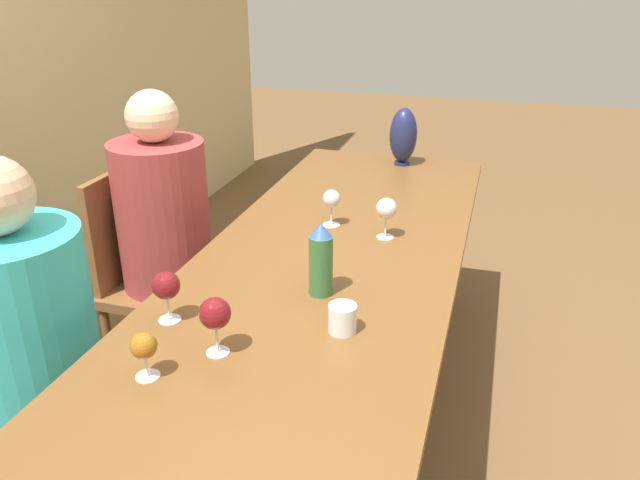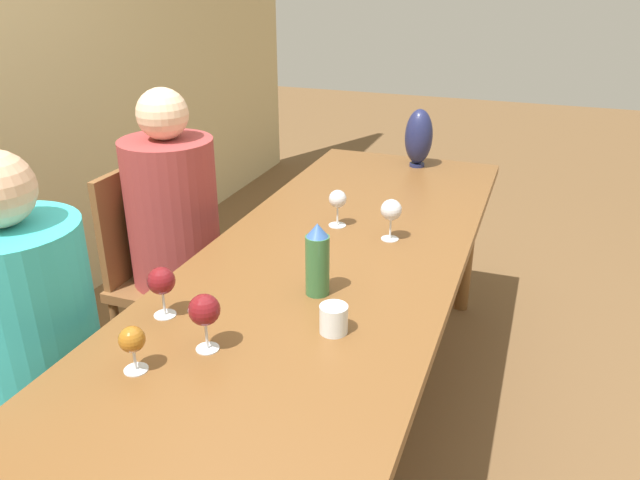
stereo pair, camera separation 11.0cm
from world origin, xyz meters
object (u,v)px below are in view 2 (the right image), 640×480
(water_tumbler, at_px, (334,319))
(vase, at_px, (419,137))
(wine_glass_7, at_px, (132,341))
(person_near, at_px, (34,343))
(water_bottle, at_px, (317,260))
(wine_glass_0, at_px, (391,211))
(wine_glass_1, at_px, (161,282))
(wine_glass_5, at_px, (204,311))
(chair_near, at_px, (20,377))
(wine_glass_4, at_px, (338,200))
(chair_far, at_px, (164,269))
(person_far, at_px, (178,235))

(water_tumbler, xyz_separation_m, vase, (1.52, 0.10, 0.10))
(wine_glass_7, relative_size, person_near, 0.10)
(water_bottle, distance_m, wine_glass_7, 0.57)
(wine_glass_0, bearing_deg, vase, 5.98)
(wine_glass_1, relative_size, wine_glass_5, 0.95)
(water_tumbler, relative_size, chair_near, 0.08)
(water_tumbler, bearing_deg, person_near, 102.41)
(wine_glass_1, distance_m, wine_glass_7, 0.25)
(wine_glass_1, relative_size, wine_glass_4, 1.05)
(chair_near, bearing_deg, wine_glass_5, -89.89)
(wine_glass_1, height_order, wine_glass_5, wine_glass_5)
(wine_glass_0, bearing_deg, chair_far, 92.98)
(wine_glass_0, relative_size, wine_glass_5, 0.96)
(wine_glass_5, bearing_deg, person_far, 36.76)
(water_bottle, distance_m, vase, 1.34)
(water_bottle, relative_size, wine_glass_0, 1.50)
(wine_glass_0, distance_m, wine_glass_7, 1.03)
(vase, bearing_deg, wine_glass_1, 167.36)
(wine_glass_7, height_order, person_far, person_far)
(wine_glass_1, xyz_separation_m, person_far, (0.67, 0.39, -0.20))
(wine_glass_4, bearing_deg, water_tumbler, -162.10)
(chair_near, bearing_deg, vase, -25.90)
(chair_near, relative_size, person_far, 0.74)
(wine_glass_0, distance_m, person_far, 0.86)
(vase, height_order, chair_near, vase)
(water_bottle, relative_size, wine_glass_7, 1.88)
(wine_glass_0, relative_size, wine_glass_4, 1.07)
(water_tumbler, bearing_deg, wine_glass_0, 0.93)
(wine_glass_1, bearing_deg, water_bottle, -53.09)
(wine_glass_5, height_order, person_near, person_near)
(wine_glass_7, bearing_deg, chair_far, 30.97)
(vase, relative_size, chair_far, 0.30)
(person_far, bearing_deg, wine_glass_7, -153.07)
(water_bottle, bearing_deg, chair_near, 114.21)
(wine_glass_5, distance_m, person_near, 0.62)
(chair_near, xyz_separation_m, person_near, (-0.00, -0.09, 0.14))
(water_tumbler, relative_size, person_far, 0.06)
(water_tumbler, distance_m, wine_glass_0, 0.64)
(wine_glass_0, distance_m, wine_glass_1, 0.85)
(chair_far, bearing_deg, water_tumbler, -122.27)
(person_far, bearing_deg, water_bottle, -118.91)
(person_near, bearing_deg, water_tumbler, -77.59)
(wine_glass_0, relative_size, wine_glass_7, 1.25)
(wine_glass_4, xyz_separation_m, wine_glass_7, (-1.01, 0.16, -0.02))
(wine_glass_1, height_order, person_far, person_far)
(wine_glass_1, bearing_deg, person_far, 30.00)
(chair_far, distance_m, person_near, 0.79)
(wine_glass_0, bearing_deg, person_far, 93.27)
(chair_far, bearing_deg, chair_near, 180.00)
(wine_glass_7, xyz_separation_m, chair_near, (0.14, 0.55, -0.34))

